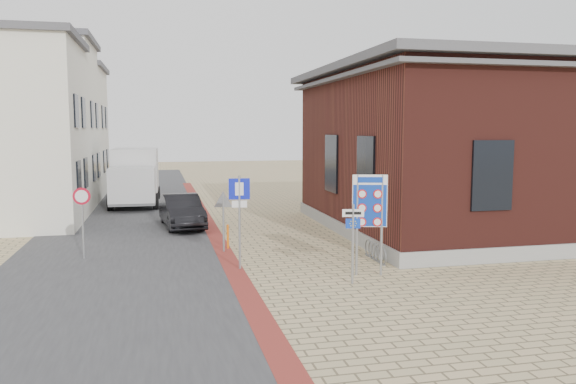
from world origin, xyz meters
name	(u,v)px	position (x,y,z in m)	size (l,w,h in m)	color
ground	(315,283)	(0.00, 0.00, 0.00)	(120.00, 120.00, 0.00)	tan
road_strip	(132,212)	(-5.50, 15.00, 0.01)	(7.00, 60.00, 0.02)	#38383A
curb_strip	(210,225)	(-2.00, 10.00, 0.01)	(0.60, 40.00, 0.02)	maroon
brick_building	(474,147)	(8.99, 7.00, 3.49)	(13.00, 13.00, 6.80)	gray
townhouse_mid	(26,123)	(-10.99, 18.00, 4.57)	(7.40, 6.40, 9.10)	silver
townhouse_far	(47,130)	(-10.99, 24.00, 4.17)	(7.40, 6.40, 8.30)	silver
bike_rack	(375,252)	(2.65, 2.20, 0.26)	(0.08, 1.80, 0.60)	slate
sedan	(182,211)	(-3.20, 9.94, 0.71)	(1.50, 4.30, 1.42)	black
box_truck	(135,176)	(-5.42, 17.65, 1.62)	(2.70, 6.06, 3.14)	slate
border_sign	(370,203)	(1.77, 0.50, 2.12)	(0.99, 0.30, 2.95)	gray
essen_sign	(353,232)	(1.00, -0.24, 1.44)	(0.59, 0.17, 2.21)	gray
parking_sign	(239,205)	(-1.80, 2.00, 1.98)	(0.63, 0.10, 2.86)	gray
yield_sign	(223,207)	(-2.00, 4.53, 1.57)	(0.74, 0.13, 2.09)	gray
speed_sign	(82,211)	(-6.59, 4.50, 1.58)	(0.56, 0.07, 2.36)	gray
bollard	(228,237)	(-1.80, 5.00, 0.44)	(0.08, 0.08, 0.88)	orange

